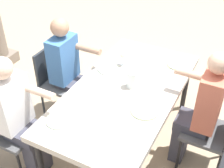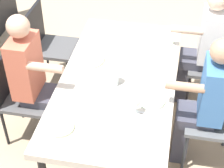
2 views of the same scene
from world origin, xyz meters
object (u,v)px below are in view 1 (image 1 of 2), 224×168
object	(u,v)px
dining_table	(125,95)
chair_west_north	(7,124)
wine_glass_2	(124,56)
plate_0	(60,120)
diner_guest_third	(69,70)
water_pitcher	(131,80)
plate_1	(145,111)
plate_2	(108,69)
diner_woman_green	(19,116)
diner_man_white	(201,109)
plate_3	(177,65)
chair_mid_north	(58,78)
chair_mid_south	(216,130)

from	to	relation	value
dining_table	chair_west_north	size ratio (longest dim) A/B	2.21
dining_table	wine_glass_2	distance (m)	0.49
chair_west_north	plate_0	bearing A→B (deg)	-82.34
diner_guest_third	water_pitcher	world-z (taller)	diner_guest_third
plate_0	plate_1	world-z (taller)	same
plate_2	wine_glass_2	size ratio (longest dim) A/B	1.40
diner_woman_green	diner_man_white	distance (m)	1.68
diner_woman_green	plate_1	distance (m)	1.15
diner_man_white	plate_3	size ratio (longest dim) A/B	6.20
chair_mid_north	water_pitcher	distance (m)	0.99
diner_man_white	wine_glass_2	bearing A→B (deg)	72.54
plate_3	chair_mid_south	bearing A→B (deg)	-133.53
diner_guest_third	chair_west_north	bearing A→B (deg)	168.21
diner_guest_third	plate_0	distance (m)	0.88
diner_man_white	plate_3	bearing A→B (deg)	36.62
chair_west_north	diner_man_white	distance (m)	1.86
chair_mid_south	plate_0	bearing A→B (deg)	121.89
plate_1	water_pitcher	xyz separation A→B (m)	(0.29, 0.26, 0.07)
chair_west_north	plate_3	bearing A→B (deg)	-41.18
dining_table	plate_1	world-z (taller)	plate_1
plate_0	dining_table	bearing A→B (deg)	-25.60
dining_table	diner_woman_green	world-z (taller)	diner_woman_green
dining_table	plate_2	bearing A→B (deg)	51.88
chair_mid_south	plate_3	world-z (taller)	chair_mid_south
wine_glass_2	chair_west_north	bearing A→B (deg)	148.51
dining_table	water_pitcher	world-z (taller)	water_pitcher
diner_woman_green	diner_man_white	bearing A→B (deg)	-59.94
diner_man_white	plate_3	world-z (taller)	diner_man_white
chair_mid_south	diner_man_white	world-z (taller)	diner_man_white
chair_mid_north	plate_2	size ratio (longest dim) A/B	3.84
dining_table	plate_2	distance (m)	0.40
diner_guest_third	diner_man_white	bearing A→B (deg)	-90.00
diner_woman_green	wine_glass_2	bearing A→B (deg)	-24.09
diner_guest_third	plate_3	bearing A→B (deg)	-62.00
diner_guest_third	plate_1	size ratio (longest dim) A/B	5.01
dining_table	diner_man_white	distance (m)	0.74
diner_guest_third	water_pitcher	distance (m)	0.78
plate_0	plate_2	xyz separation A→B (m)	(0.90, -0.00, 0.00)
wine_glass_2	plate_3	size ratio (longest dim) A/B	0.78
plate_0	water_pitcher	world-z (taller)	water_pitcher
diner_woman_green	wine_glass_2	world-z (taller)	diner_woman_green
chair_mid_south	plate_0	xyz separation A→B (m)	(-0.76, 1.23, 0.24)
chair_mid_north	plate_0	xyz separation A→B (m)	(-0.76, -0.60, 0.22)
chair_mid_north	diner_man_white	xyz separation A→B (m)	(0.00, -1.65, 0.18)
diner_guest_third	water_pitcher	size ratio (longest dim) A/B	7.45
chair_west_north	plate_1	bearing A→B (deg)	-66.24
chair_mid_south	wine_glass_2	xyz separation A→B (m)	(0.30, 1.12, 0.35)
diner_man_white	wine_glass_2	size ratio (longest dim) A/B	7.99
dining_table	plate_0	bearing A→B (deg)	154.40
water_pitcher	diner_woman_green	bearing A→B (deg)	137.31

